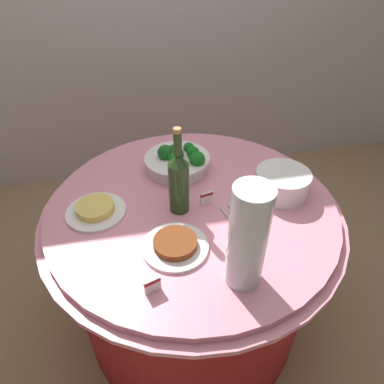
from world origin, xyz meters
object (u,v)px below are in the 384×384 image
(serving_tongs, at_px, (237,221))
(food_plate_stir_fry, at_px, (175,245))
(decorative_fruit_vase, at_px, (247,240))
(plate_stack, at_px, (282,183))
(label_placard_mid, at_px, (207,197))
(broccoli_bowl, at_px, (178,160))
(food_plate_noodles, at_px, (96,210))
(wine_bottle, at_px, (179,181))
(label_placard_front, at_px, (153,285))

(serving_tongs, distance_m, food_plate_stir_fry, 0.25)
(decorative_fruit_vase, bearing_deg, plate_stack, 52.42)
(plate_stack, distance_m, label_placard_mid, 0.30)
(broccoli_bowl, distance_m, food_plate_stir_fry, 0.46)
(decorative_fruit_vase, xyz_separation_m, food_plate_stir_fry, (-0.18, 0.16, -0.15))
(broccoli_bowl, xyz_separation_m, food_plate_noodles, (-0.35, -0.22, -0.03))
(broccoli_bowl, xyz_separation_m, label_placard_mid, (0.06, -0.25, -0.01))
(food_plate_stir_fry, bearing_deg, broccoli_bowl, 78.93)
(plate_stack, distance_m, wine_bottle, 0.42)
(serving_tongs, height_order, food_plate_noodles, food_plate_noodles)
(wine_bottle, distance_m, label_placard_mid, 0.14)
(label_placard_front, xyz_separation_m, label_placard_mid, (0.25, 0.35, 0.00))
(decorative_fruit_vase, bearing_deg, food_plate_noodles, 138.12)
(food_plate_stir_fry, height_order, label_placard_front, label_placard_front)
(food_plate_stir_fry, height_order, label_placard_mid, label_placard_mid)
(plate_stack, xyz_separation_m, food_plate_stir_fry, (-0.46, -0.20, -0.04))
(food_plate_noodles, height_order, label_placard_front, label_placard_front)
(broccoli_bowl, height_order, label_placard_front, broccoli_bowl)
(food_plate_noodles, bearing_deg, plate_stack, -2.35)
(wine_bottle, xyz_separation_m, food_plate_noodles, (-0.31, 0.04, -0.11))
(decorative_fruit_vase, height_order, label_placard_front, decorative_fruit_vase)
(label_placard_front, bearing_deg, food_plate_noodles, 113.34)
(decorative_fruit_vase, relative_size, food_plate_noodles, 1.55)
(plate_stack, bearing_deg, label_placard_mid, -179.59)
(food_plate_stir_fry, xyz_separation_m, label_placard_mid, (0.15, 0.20, 0.02))
(broccoli_bowl, xyz_separation_m, decorative_fruit_vase, (0.09, -0.61, 0.12))
(label_placard_mid, bearing_deg, serving_tongs, -55.18)
(wine_bottle, height_order, label_placard_front, wine_bottle)
(label_placard_mid, bearing_deg, plate_stack, 0.41)
(label_placard_front, bearing_deg, plate_stack, 33.10)
(broccoli_bowl, distance_m, label_placard_mid, 0.26)
(decorative_fruit_vase, distance_m, food_plate_stir_fry, 0.28)
(serving_tongs, xyz_separation_m, food_plate_stir_fry, (-0.24, -0.08, 0.01))
(wine_bottle, height_order, decorative_fruit_vase, decorative_fruit_vase)
(wine_bottle, distance_m, label_placard_front, 0.39)
(food_plate_noodles, distance_m, food_plate_stir_fry, 0.35)
(decorative_fruit_vase, distance_m, label_placard_mid, 0.38)
(broccoli_bowl, height_order, label_placard_mid, broccoli_bowl)
(decorative_fruit_vase, bearing_deg, label_placard_front, 179.01)
(wine_bottle, bearing_deg, label_placard_mid, 4.52)
(food_plate_stir_fry, bearing_deg, serving_tongs, 18.79)
(wine_bottle, bearing_deg, label_placard_front, -111.97)
(label_placard_front, distance_m, label_placard_mid, 0.43)
(broccoli_bowl, height_order, decorative_fruit_vase, decorative_fruit_vase)
(label_placard_front, bearing_deg, wine_bottle, 68.03)
(serving_tongs, relative_size, label_placard_front, 3.04)
(decorative_fruit_vase, relative_size, serving_tongs, 2.04)
(food_plate_stir_fry, bearing_deg, decorative_fruit_vase, -41.99)
(wine_bottle, distance_m, food_plate_noodles, 0.33)
(food_plate_stir_fry, bearing_deg, label_placard_mid, 52.44)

